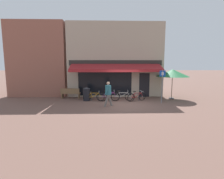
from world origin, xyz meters
TOP-DOWN VIEW (x-y plane):
  - ground_plane at (0.00, 0.00)m, footprint 160.00×160.00m
  - shop_front at (-0.48, 4.31)m, footprint 8.47×4.43m
  - neighbour_building at (-7.44, 4.82)m, footprint 5.04×4.00m
  - bike_rack_rail at (-0.61, 1.08)m, footprint 3.84×0.04m
  - bicycle_orange at (-2.29, 1.05)m, footprint 1.69×0.52m
  - bicycle_purple at (-1.10, 0.90)m, footprint 1.77×0.52m
  - bicycle_silver at (-0.06, 1.00)m, footprint 1.79×0.52m
  - bicycle_red at (1.08, 0.93)m, footprint 1.62×0.87m
  - pedestrian_adult at (-1.17, -0.74)m, footprint 0.61×0.64m
  - litter_bin at (-2.86, 1.20)m, footprint 0.57×0.57m
  - parking_sign at (2.78, 0.10)m, footprint 0.44×0.07m
  - cafe_parasol at (4.19, 1.87)m, footprint 2.68×2.68m
  - park_bench at (-4.33, 2.16)m, footprint 1.63×0.59m

SIDE VIEW (x-z plane):
  - ground_plane at x=0.00m, z-range 0.00..0.00m
  - bicycle_orange at x=-2.29m, z-range -0.04..0.74m
  - bicycle_red at x=1.08m, z-range -0.05..0.76m
  - bicycle_silver at x=-0.06m, z-range -0.05..0.79m
  - bicycle_purple at x=-1.10m, z-range -0.06..0.83m
  - park_bench at x=-4.33m, z-range 0.03..0.90m
  - bike_rack_rail at x=-0.61m, z-range 0.19..0.76m
  - litter_bin at x=-2.86m, z-range 0.00..1.08m
  - pedestrian_adult at x=-1.17m, z-range 0.17..1.88m
  - parking_sign at x=2.78m, z-range 0.28..2.75m
  - cafe_parasol at x=4.19m, z-range 0.92..3.37m
  - shop_front at x=-0.48m, z-range -0.01..6.48m
  - neighbour_building at x=-7.44m, z-range 0.00..6.57m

